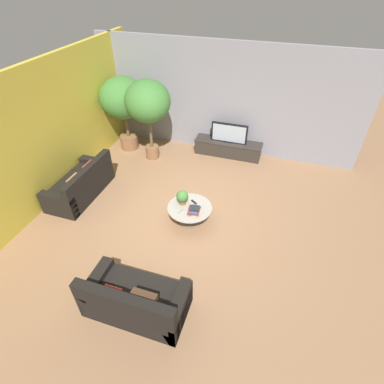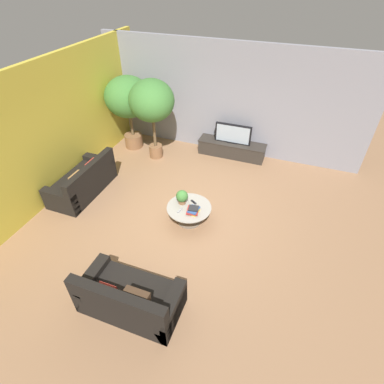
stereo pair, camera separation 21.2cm
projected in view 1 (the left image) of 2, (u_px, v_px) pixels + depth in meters
name	position (u px, v px, depth m)	size (l,w,h in m)	color
ground_plane	(186.00, 218.00, 6.66)	(24.00, 24.00, 0.00)	#8C6647
back_wall_stone	(224.00, 100.00, 8.16)	(7.40, 0.12, 3.00)	gray
side_wall_left	(50.00, 132.00, 6.67)	(0.12, 7.40, 3.00)	gold
media_console	(228.00, 148.00, 8.65)	(1.91, 0.50, 0.43)	#2D2823
television	(229.00, 133.00, 8.35)	(1.01, 0.13, 0.54)	black
coffee_table	(190.00, 211.00, 6.42)	(0.95, 0.95, 0.40)	#756656
couch_by_wall	(81.00, 185.00, 7.15)	(0.84, 1.75, 0.84)	black
couch_near_entry	(136.00, 301.00, 4.76)	(1.62, 0.84, 0.84)	black
potted_palm_tall	(123.00, 101.00, 8.20)	(1.27, 1.27, 2.10)	brown
potted_palm_corner	(148.00, 103.00, 7.67)	(1.18, 1.18, 2.21)	brown
potted_plant_tabletop	(182.00, 197.00, 6.34)	(0.26, 0.26, 0.32)	brown
book_stack	(194.00, 210.00, 6.19)	(0.29, 0.32, 0.12)	gold
remote_black	(194.00, 202.00, 6.47)	(0.04, 0.16, 0.02)	black
remote_silver	(181.00, 211.00, 6.24)	(0.04, 0.16, 0.02)	gray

